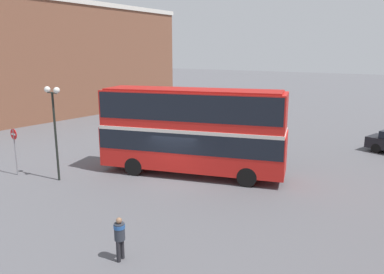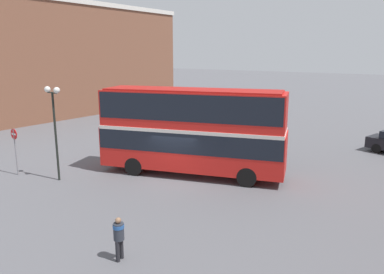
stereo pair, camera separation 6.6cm
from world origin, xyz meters
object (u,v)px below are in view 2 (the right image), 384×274
Objects in this scene: street_lamp_twin_globe at (54,113)px; double_decker_bus at (192,127)px; no_entry_sign at (15,144)px; pedestrian_foreground at (119,234)px.

double_decker_bus is at bearing 43.71° from street_lamp_twin_globe.
street_lamp_twin_globe is 1.90× the size of no_entry_sign.
no_entry_sign is at bearing -27.74° from pedestrian_foreground.
pedestrian_foreground is 10.13m from street_lamp_twin_globe.
pedestrian_foreground is 0.57× the size of no_entry_sign.
pedestrian_foreground is 12.11m from no_entry_sign.
double_decker_bus is 9.85m from pedestrian_foreground.
pedestrian_foreground is at bearing -14.01° from no_entry_sign.
no_entry_sign is (-2.77, -0.87, -1.98)m from street_lamp_twin_globe.
street_lamp_twin_globe is at bearing -36.71° from pedestrian_foreground.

